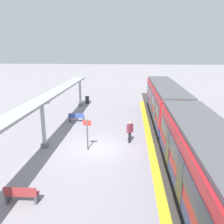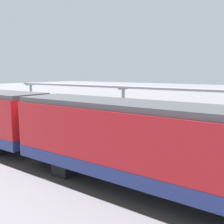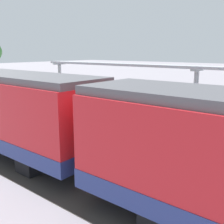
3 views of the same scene
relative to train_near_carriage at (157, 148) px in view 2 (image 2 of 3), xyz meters
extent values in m
plane|color=gray|center=(5.71, 7.46, -1.83)|extent=(176.00, 176.00, 0.00)
cube|color=gold|center=(1.84, 7.46, -1.83)|extent=(0.50, 30.78, 0.01)
cube|color=#38332D|center=(-0.01, 7.46, -1.83)|extent=(3.20, 42.78, 0.01)
cube|color=red|center=(-0.01, 0.00, 0.11)|extent=(2.60, 13.20, 2.60)
cube|color=navy|center=(-0.01, 0.00, -0.92)|extent=(2.63, 13.22, 0.55)
cube|color=#515156|center=(-0.01, 0.00, 1.53)|extent=(2.39, 13.20, 0.24)
cube|color=#1E262D|center=(1.31, 0.00, 0.42)|extent=(0.03, 12.15, 0.84)
cube|color=#1E262D|center=(1.31, 0.00, -0.14)|extent=(0.04, 1.10, 2.00)
cube|color=#1E262D|center=(1.31, 3.30, -0.14)|extent=(0.04, 1.10, 2.00)
cube|color=black|center=(-0.01, 4.23, -1.51)|extent=(2.21, 0.90, 0.64)
cube|color=#1E262D|center=(1.31, 10.50, -0.14)|extent=(0.04, 1.10, 2.00)
cube|color=black|center=(-0.01, 9.58, -1.51)|extent=(2.21, 0.90, 0.64)
cube|color=slate|center=(9.37, 7.55, -1.68)|extent=(0.44, 0.44, 0.30)
cylinder|color=#98A1A3|center=(9.37, 7.55, -0.07)|extent=(0.28, 0.28, 2.93)
cube|color=#98A1A3|center=(9.37, 7.55, 1.46)|extent=(1.10, 0.36, 0.12)
cube|color=slate|center=(9.37, 19.68, -1.68)|extent=(0.44, 0.44, 0.30)
cylinder|color=#98A1A3|center=(9.37, 19.68, -0.07)|extent=(0.28, 0.28, 2.93)
cube|color=#98A1A3|center=(9.37, 19.68, 1.46)|extent=(1.10, 0.36, 0.12)
cube|color=#A8AAB2|center=(9.37, 7.47, 1.60)|extent=(1.20, 25.23, 0.16)
cube|color=#374E9E|center=(8.46, 1.40, -1.39)|extent=(1.51, 0.48, 0.04)
cube|color=#374E9E|center=(8.45, 1.59, -1.17)|extent=(1.50, 0.10, 0.40)
cube|color=#4C4C51|center=(9.13, 1.42, -1.62)|extent=(0.11, 0.40, 0.42)
cube|color=#4C4C51|center=(7.79, 1.38, -1.62)|extent=(0.11, 0.40, 0.42)
cube|color=maroon|center=(8.21, 13.61, -1.39)|extent=(1.51, 0.49, 0.04)
cube|color=maroon|center=(8.21, 13.80, -1.17)|extent=(1.50, 0.11, 0.40)
cube|color=#4C4C51|center=(8.88, 13.64, -1.62)|extent=(0.11, 0.40, 0.42)
cube|color=#4C4C51|center=(7.55, 13.59, -1.62)|extent=(0.11, 0.40, 0.42)
cylinder|color=#4C4C51|center=(6.26, 7.70, -0.73)|extent=(0.10, 0.10, 2.20)
cube|color=red|center=(6.26, 7.70, 0.12)|extent=(0.56, 0.04, 0.36)
cylinder|color=black|center=(3.30, 6.18, -1.42)|extent=(0.11, 0.11, 0.83)
cylinder|color=black|center=(3.42, 6.31, -1.42)|extent=(0.11, 0.11, 0.83)
cube|color=brown|center=(3.36, 6.25, -0.69)|extent=(0.49, 0.50, 0.62)
sphere|color=tan|center=(3.36, 6.25, -0.27)|extent=(0.22, 0.22, 0.22)
camera|label=1|loc=(3.41, 22.58, 5.00)|focal=37.68mm
camera|label=2|loc=(-8.50, -3.92, 2.79)|focal=40.95mm
camera|label=3|loc=(-6.07, 1.45, 2.52)|focal=43.43mm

